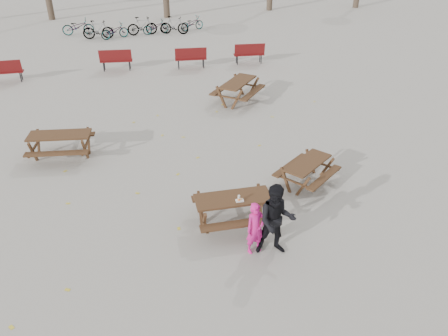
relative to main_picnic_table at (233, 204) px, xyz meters
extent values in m
plane|color=gray|center=(0.00, 0.00, -0.59)|extent=(80.00, 80.00, 0.00)
cube|color=#392514|center=(0.00, 0.00, 0.16)|extent=(1.80, 0.70, 0.05)
cube|color=#392514|center=(0.00, -0.60, -0.14)|extent=(1.80, 0.25, 0.05)
cube|color=#392514|center=(0.00, 0.60, -0.14)|extent=(1.80, 0.25, 0.05)
cylinder|color=#392514|center=(-0.75, -0.30, -0.22)|extent=(0.08, 0.08, 0.73)
cylinder|color=#392514|center=(-0.75, 0.30, -0.22)|extent=(0.08, 0.08, 0.73)
cylinder|color=#392514|center=(0.75, -0.30, -0.22)|extent=(0.08, 0.08, 0.73)
cylinder|color=#392514|center=(0.75, 0.30, -0.22)|extent=(0.08, 0.08, 0.73)
cube|color=white|center=(0.11, -0.18, 0.21)|extent=(0.18, 0.11, 0.03)
ellipsoid|color=tan|center=(0.11, -0.18, 0.25)|extent=(0.14, 0.06, 0.05)
cylinder|color=silver|center=(0.09, -0.18, 0.26)|extent=(0.06, 0.06, 0.15)
cylinder|color=#FB560D|center=(0.09, -0.18, 0.25)|extent=(0.07, 0.07, 0.05)
cylinder|color=white|center=(0.09, -0.18, 0.35)|extent=(0.03, 0.03, 0.02)
imported|color=#DE1B84|center=(0.25, -1.04, 0.04)|extent=(0.52, 0.42, 1.25)
imported|color=black|center=(0.67, -1.17, 0.27)|extent=(0.94, 0.79, 1.72)
imported|color=black|center=(-4.86, 20.46, -0.10)|extent=(1.88, 0.69, 0.98)
imported|color=black|center=(-3.62, 19.18, -0.05)|extent=(1.80, 0.57, 1.07)
imported|color=black|center=(-2.67, 19.05, -0.14)|extent=(1.80, 1.21, 0.90)
imported|color=black|center=(-1.01, 19.58, -0.04)|extent=(1.84, 0.64, 1.09)
imported|color=black|center=(-0.19, 19.67, -0.15)|extent=(1.73, 0.94, 0.86)
imported|color=black|center=(0.93, 19.39, -0.06)|extent=(1.83, 1.06, 1.06)
imported|color=black|center=(2.14, 20.16, -0.16)|extent=(1.73, 1.17, 0.86)
camera|label=1|loc=(-2.04, -8.21, 5.95)|focal=35.00mm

